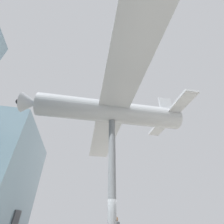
% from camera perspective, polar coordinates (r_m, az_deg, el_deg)
% --- Properties ---
extents(support_pylon_central, '(0.45, 0.45, 7.43)m').
position_cam_1_polar(support_pylon_central, '(9.45, 0.00, -22.98)').
color(support_pylon_central, slate).
rests_on(support_pylon_central, ground_plane).
extents(suspended_airplane, '(19.68, 12.13, 2.92)m').
position_cam_1_polar(suspended_airplane, '(11.34, -0.66, 0.13)').
color(suspended_airplane, '#93999E').
rests_on(suspended_airplane, support_pylon_central).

